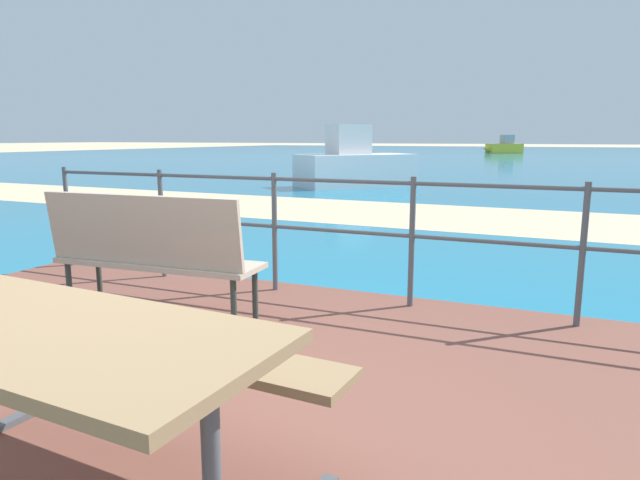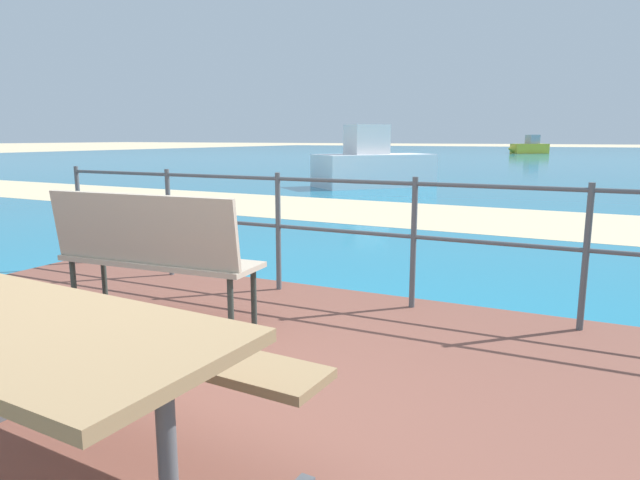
% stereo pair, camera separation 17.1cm
% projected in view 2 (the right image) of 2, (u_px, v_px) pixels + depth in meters
% --- Properties ---
extents(ground_plane, '(240.00, 240.00, 0.00)m').
position_uv_depth(ground_plane, '(128.00, 445.00, 2.48)').
color(ground_plane, beige).
extents(patio_paving, '(6.40, 5.20, 0.06)m').
position_uv_depth(patio_paving, '(128.00, 439.00, 2.48)').
color(patio_paving, brown).
rests_on(patio_paving, ground).
extents(sea_water, '(90.00, 90.00, 0.01)m').
position_uv_depth(sea_water, '(565.00, 157.00, 37.86)').
color(sea_water, teal).
rests_on(sea_water, ground).
extents(beach_strip, '(54.07, 4.65, 0.01)m').
position_uv_depth(beach_strip, '(472.00, 218.00, 9.41)').
color(beach_strip, beige).
rests_on(beach_strip, ground).
extents(park_bench, '(1.51, 0.51, 0.93)m').
position_uv_depth(park_bench, '(151.00, 248.00, 3.81)').
color(park_bench, tan).
rests_on(park_bench, patio_paving).
extents(railing_fence, '(5.94, 0.04, 1.00)m').
position_uv_depth(railing_fence, '(342.00, 222.00, 4.44)').
color(railing_fence, '#4C5156').
rests_on(railing_fence, patio_paving).
extents(boat_near, '(3.25, 3.54, 1.68)m').
position_uv_depth(boat_near, '(377.00, 166.00, 15.37)').
color(boat_near, silver).
rests_on(boat_near, sea_water).
extents(boat_mid, '(3.35, 2.77, 1.55)m').
position_uv_depth(boat_mid, '(529.00, 147.00, 46.82)').
color(boat_mid, yellow).
rests_on(boat_mid, sea_water).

